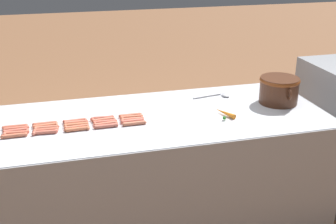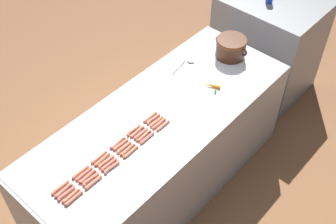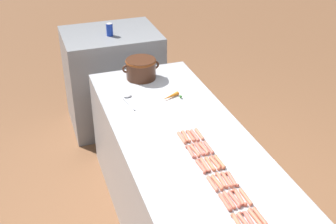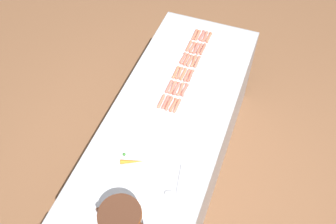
% 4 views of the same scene
% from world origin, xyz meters
% --- Properties ---
extents(ground_plane, '(20.00, 20.00, 0.00)m').
position_xyz_m(ground_plane, '(0.00, 0.00, 0.00)').
color(ground_plane, brown).
extents(griddle_counter, '(0.90, 2.34, 0.91)m').
position_xyz_m(griddle_counter, '(0.00, 0.00, 0.45)').
color(griddle_counter, '#9EA0A5').
rests_on(griddle_counter, ground_plane).
extents(hot_dog_0, '(0.03, 0.15, 0.02)m').
position_xyz_m(hot_dog_0, '(-0.03, -0.92, 0.92)').
color(hot_dog_0, '#D66F4E').
rests_on(hot_dog_0, griddle_counter).
extents(hot_dog_1, '(0.03, 0.15, 0.02)m').
position_xyz_m(hot_dog_1, '(-0.03, -0.76, 0.92)').
color(hot_dog_1, '#CA654D').
rests_on(hot_dog_1, griddle_counter).
extents(hot_dog_2, '(0.02, 0.15, 0.02)m').
position_xyz_m(hot_dog_2, '(-0.03, -0.59, 0.92)').
color(hot_dog_2, '#CA6C54').
rests_on(hot_dog_2, griddle_counter).
extents(hot_dog_3, '(0.03, 0.15, 0.02)m').
position_xyz_m(hot_dog_3, '(-0.03, -0.41, 0.92)').
color(hot_dog_3, '#D36651').
rests_on(hot_dog_3, griddle_counter).
extents(hot_dog_4, '(0.03, 0.15, 0.02)m').
position_xyz_m(hot_dog_4, '(-0.03, -0.25, 0.92)').
color(hot_dog_4, '#CF6553').
rests_on(hot_dog_4, griddle_counter).
extents(hot_dog_5, '(0.02, 0.15, 0.02)m').
position_xyz_m(hot_dog_5, '(-0.03, -0.07, 0.92)').
color(hot_dog_5, '#CF7055').
rests_on(hot_dog_5, griddle_counter).
extents(hot_dog_6, '(0.03, 0.15, 0.02)m').
position_xyz_m(hot_dog_6, '(0.00, -0.92, 0.92)').
color(hot_dog_6, '#D66E55').
rests_on(hot_dog_6, griddle_counter).
extents(hot_dog_7, '(0.02, 0.15, 0.02)m').
position_xyz_m(hot_dog_7, '(0.00, -0.75, 0.92)').
color(hot_dog_7, '#D16850').
rests_on(hot_dog_7, griddle_counter).
extents(hot_dog_8, '(0.03, 0.15, 0.02)m').
position_xyz_m(hot_dog_8, '(0.00, -0.59, 0.92)').
color(hot_dog_8, '#D86F4F').
rests_on(hot_dog_8, griddle_counter).
extents(hot_dog_9, '(0.03, 0.15, 0.02)m').
position_xyz_m(hot_dog_9, '(0.00, -0.41, 0.92)').
color(hot_dog_9, '#D56E55').
rests_on(hot_dog_9, griddle_counter).
extents(hot_dog_10, '(0.03, 0.15, 0.02)m').
position_xyz_m(hot_dog_10, '(0.00, -0.24, 0.92)').
color(hot_dog_10, '#CF7055').
rests_on(hot_dog_10, griddle_counter).
extents(hot_dog_11, '(0.03, 0.15, 0.02)m').
position_xyz_m(hot_dog_11, '(0.00, -0.07, 0.92)').
color(hot_dog_11, '#CE6D4F').
rests_on(hot_dog_11, griddle_counter).
extents(hot_dog_12, '(0.03, 0.15, 0.02)m').
position_xyz_m(hot_dog_12, '(0.03, -0.93, 0.92)').
color(hot_dog_12, '#D66556').
rests_on(hot_dog_12, griddle_counter).
extents(hot_dog_13, '(0.03, 0.15, 0.02)m').
position_xyz_m(hot_dog_13, '(0.03, -0.75, 0.92)').
color(hot_dog_13, '#D26754').
rests_on(hot_dog_13, griddle_counter).
extents(hot_dog_14, '(0.03, 0.15, 0.02)m').
position_xyz_m(hot_dog_14, '(0.03, -0.58, 0.92)').
color(hot_dog_14, '#D27155').
rests_on(hot_dog_14, griddle_counter).
extents(hot_dog_15, '(0.03, 0.15, 0.02)m').
position_xyz_m(hot_dog_15, '(0.03, -0.41, 0.92)').
color(hot_dog_15, '#CE724E').
rests_on(hot_dog_15, griddle_counter).
extents(hot_dog_16, '(0.03, 0.15, 0.02)m').
position_xyz_m(hot_dog_16, '(0.03, -0.24, 0.92)').
color(hot_dog_16, '#D66654').
rests_on(hot_dog_16, griddle_counter).
extents(hot_dog_17, '(0.03, 0.15, 0.02)m').
position_xyz_m(hot_dog_17, '(0.04, -0.07, 0.92)').
color(hot_dog_17, '#CB6950').
rests_on(hot_dog_17, griddle_counter).
extents(hot_dog_18, '(0.03, 0.15, 0.02)m').
position_xyz_m(hot_dog_18, '(0.07, -0.92, 0.92)').
color(hot_dog_18, '#D57253').
rests_on(hot_dog_18, griddle_counter).
extents(hot_dog_19, '(0.03, 0.15, 0.02)m').
position_xyz_m(hot_dog_19, '(0.06, -0.75, 0.92)').
color(hot_dog_19, '#D86B52').
rests_on(hot_dog_19, griddle_counter).
extents(hot_dog_20, '(0.03, 0.15, 0.02)m').
position_xyz_m(hot_dog_20, '(0.07, -0.58, 0.92)').
color(hot_dog_20, '#CD694F').
rests_on(hot_dog_20, griddle_counter).
extents(hot_dog_21, '(0.03, 0.15, 0.02)m').
position_xyz_m(hot_dog_21, '(0.07, -0.41, 0.92)').
color(hot_dog_21, '#CE6C4F').
rests_on(hot_dog_21, griddle_counter).
extents(hot_dog_22, '(0.03, 0.15, 0.02)m').
position_xyz_m(hot_dog_22, '(0.07, -0.24, 0.92)').
color(hot_dog_22, '#CF6E54').
rests_on(hot_dog_22, griddle_counter).
extents(hot_dog_23, '(0.03, 0.15, 0.02)m').
position_xyz_m(hot_dog_23, '(0.07, -0.08, 0.92)').
color(hot_dog_23, '#D26654').
rests_on(hot_dog_23, griddle_counter).
extents(hot_dog_24, '(0.03, 0.15, 0.02)m').
position_xyz_m(hot_dog_24, '(0.10, -0.92, 0.92)').
color(hot_dog_24, '#D36C50').
rests_on(hot_dog_24, griddle_counter).
extents(hot_dog_25, '(0.02, 0.15, 0.02)m').
position_xyz_m(hot_dog_25, '(0.10, -0.76, 0.92)').
color(hot_dog_25, '#D27051').
rests_on(hot_dog_25, griddle_counter).
extents(hot_dog_26, '(0.03, 0.15, 0.02)m').
position_xyz_m(hot_dog_26, '(0.10, -0.59, 0.92)').
color(hot_dog_26, '#D66A55').
rests_on(hot_dog_26, griddle_counter).
extents(hot_dog_27, '(0.03, 0.15, 0.02)m').
position_xyz_m(hot_dog_27, '(0.10, -0.41, 0.92)').
color(hot_dog_27, '#D6714C').
rests_on(hot_dog_27, griddle_counter).
extents(hot_dog_28, '(0.02, 0.15, 0.02)m').
position_xyz_m(hot_dog_28, '(0.10, -0.24, 0.92)').
color(hot_dog_28, '#CB6855').
rests_on(hot_dog_28, griddle_counter).
extents(hot_dog_29, '(0.02, 0.15, 0.02)m').
position_xyz_m(hot_dog_29, '(0.10, -0.07, 0.92)').
color(hot_dog_29, '#CC7255').
rests_on(hot_dog_29, griddle_counter).
extents(bean_pot, '(0.33, 0.27, 0.18)m').
position_xyz_m(bean_pot, '(-0.03, 0.94, 1.01)').
color(bean_pot, '#472616').
rests_on(bean_pot, griddle_counter).
extents(serving_spoon, '(0.09, 0.27, 0.02)m').
position_xyz_m(serving_spoon, '(-0.24, 0.60, 0.91)').
color(serving_spoon, '#B7B7BC').
rests_on(serving_spoon, griddle_counter).
extents(carrot, '(0.17, 0.09, 0.03)m').
position_xyz_m(carrot, '(0.10, 0.51, 0.92)').
color(carrot, orange).
rests_on(carrot, griddle_counter).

